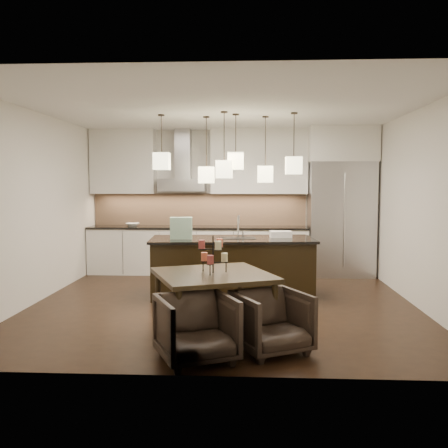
# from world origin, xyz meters

# --- Properties ---
(floor) EXTENTS (5.50, 5.50, 0.02)m
(floor) POSITION_xyz_m (0.00, 0.00, -0.01)
(floor) COLOR black
(floor) RESTS_ON ground
(ceiling) EXTENTS (5.50, 5.50, 0.02)m
(ceiling) POSITION_xyz_m (0.00, 0.00, 2.81)
(ceiling) COLOR white
(ceiling) RESTS_ON wall_back
(wall_back) EXTENTS (5.50, 0.02, 2.80)m
(wall_back) POSITION_xyz_m (0.00, 2.76, 1.40)
(wall_back) COLOR silver
(wall_back) RESTS_ON ground
(wall_front) EXTENTS (5.50, 0.02, 2.80)m
(wall_front) POSITION_xyz_m (0.00, -2.76, 1.40)
(wall_front) COLOR silver
(wall_front) RESTS_ON ground
(wall_left) EXTENTS (0.02, 5.50, 2.80)m
(wall_left) POSITION_xyz_m (-2.76, 0.00, 1.40)
(wall_left) COLOR silver
(wall_left) RESTS_ON ground
(wall_right) EXTENTS (0.02, 5.50, 2.80)m
(wall_right) POSITION_xyz_m (2.76, 0.00, 1.40)
(wall_right) COLOR silver
(wall_right) RESTS_ON ground
(refrigerator) EXTENTS (1.20, 0.72, 2.15)m
(refrigerator) POSITION_xyz_m (2.10, 2.38, 1.07)
(refrigerator) COLOR #B7B7BA
(refrigerator) RESTS_ON floor
(fridge_panel) EXTENTS (1.26, 0.72, 0.65)m
(fridge_panel) POSITION_xyz_m (2.10, 2.38, 2.47)
(fridge_panel) COLOR silver
(fridge_panel) RESTS_ON refrigerator
(lower_cabinets) EXTENTS (4.21, 0.62, 0.88)m
(lower_cabinets) POSITION_xyz_m (-0.62, 2.43, 0.44)
(lower_cabinets) COLOR silver
(lower_cabinets) RESTS_ON floor
(countertop) EXTENTS (4.21, 0.66, 0.04)m
(countertop) POSITION_xyz_m (-0.62, 2.43, 0.90)
(countertop) COLOR black
(countertop) RESTS_ON lower_cabinets
(backsplash) EXTENTS (4.21, 0.02, 0.63)m
(backsplash) POSITION_xyz_m (-0.62, 2.73, 1.24)
(backsplash) COLOR tan
(backsplash) RESTS_ON countertop
(upper_cab_left) EXTENTS (1.25, 0.35, 1.25)m
(upper_cab_left) POSITION_xyz_m (-2.10, 2.57, 2.17)
(upper_cab_left) COLOR silver
(upper_cab_left) RESTS_ON wall_back
(upper_cab_right) EXTENTS (1.85, 0.35, 1.25)m
(upper_cab_right) POSITION_xyz_m (0.55, 2.57, 2.17)
(upper_cab_right) COLOR silver
(upper_cab_right) RESTS_ON wall_back
(hood_canopy) EXTENTS (0.90, 0.52, 0.24)m
(hood_canopy) POSITION_xyz_m (-0.93, 2.48, 1.72)
(hood_canopy) COLOR #B7B7BA
(hood_canopy) RESTS_ON wall_back
(hood_chimney) EXTENTS (0.30, 0.28, 0.96)m
(hood_chimney) POSITION_xyz_m (-0.93, 2.59, 2.32)
(hood_chimney) COLOR #B7B7BA
(hood_chimney) RESTS_ON hood_canopy
(fruit_bowl) EXTENTS (0.26, 0.26, 0.06)m
(fruit_bowl) POSITION_xyz_m (-1.89, 2.38, 0.95)
(fruit_bowl) COLOR silver
(fruit_bowl) RESTS_ON countertop
(island_body) EXTENTS (2.52, 1.17, 0.86)m
(island_body) POSITION_xyz_m (0.11, 0.57, 0.43)
(island_body) COLOR black
(island_body) RESTS_ON floor
(island_top) EXTENTS (2.60, 1.26, 0.04)m
(island_top) POSITION_xyz_m (0.11, 0.57, 0.88)
(island_top) COLOR black
(island_top) RESTS_ON island_body
(faucet) EXTENTS (0.12, 0.24, 0.37)m
(faucet) POSITION_xyz_m (0.20, 0.68, 1.09)
(faucet) COLOR silver
(faucet) RESTS_ON island_top
(tote_bag) EXTENTS (0.35, 0.20, 0.33)m
(tote_bag) POSITION_xyz_m (-0.67, 0.43, 1.07)
(tote_bag) COLOR #1C5E3C
(tote_bag) RESTS_ON island_top
(food_container) EXTENTS (0.35, 0.26, 0.10)m
(food_container) POSITION_xyz_m (0.87, 0.73, 0.95)
(food_container) COLOR silver
(food_container) RESTS_ON island_top
(dining_table) EXTENTS (1.59, 1.59, 0.73)m
(dining_table) POSITION_xyz_m (-0.03, -1.55, 0.37)
(dining_table) COLOR black
(dining_table) RESTS_ON floor
(candelabra) EXTENTS (0.46, 0.46, 0.43)m
(candelabra) POSITION_xyz_m (-0.03, -1.55, 0.95)
(candelabra) COLOR black
(candelabra) RESTS_ON dining_table
(candle_a) EXTENTS (0.10, 0.10, 0.10)m
(candle_a) POSITION_xyz_m (0.09, -1.50, 0.91)
(candle_a) COLOR beige
(candle_a) RESTS_ON candelabra
(candle_b) EXTENTS (0.10, 0.10, 0.10)m
(candle_b) POSITION_xyz_m (-0.14, -1.46, 0.91)
(candle_b) COLOR #E36543
(candle_b) RESTS_ON candelabra
(candle_c) EXTENTS (0.10, 0.10, 0.10)m
(candle_c) POSITION_xyz_m (-0.05, -1.68, 0.91)
(candle_c) COLOR #953835
(candle_c) RESTS_ON candelabra
(candle_d) EXTENTS (0.10, 0.10, 0.10)m
(candle_d) POSITION_xyz_m (0.03, -1.43, 1.06)
(candle_d) COLOR #E36543
(candle_d) RESTS_ON candelabra
(candle_e) EXTENTS (0.10, 0.10, 0.10)m
(candle_e) POSITION_xyz_m (-0.16, -1.58, 1.06)
(candle_e) COLOR #953835
(candle_e) RESTS_ON candelabra
(candle_f) EXTENTS (0.10, 0.10, 0.10)m
(candle_f) POSITION_xyz_m (0.03, -1.66, 1.06)
(candle_f) COLOR beige
(candle_f) RESTS_ON candelabra
(armchair_left) EXTENTS (0.94, 0.95, 0.66)m
(armchair_left) POSITION_xyz_m (-0.13, -2.38, 0.33)
(armchair_left) COLOR black
(armchair_left) RESTS_ON floor
(armchair_right) EXTENTS (0.94, 0.94, 0.64)m
(armchair_right) POSITION_xyz_m (0.61, -2.08, 0.32)
(armchair_right) COLOR black
(armchair_right) RESTS_ON floor
(pendant_a) EXTENTS (0.24, 0.24, 0.26)m
(pendant_a) POSITION_xyz_m (-0.98, 0.52, 2.09)
(pendant_a) COLOR #F6EEB5
(pendant_a) RESTS_ON ceiling
(pendant_b) EXTENTS (0.24, 0.24, 0.26)m
(pendant_b) POSITION_xyz_m (-0.31, 0.78, 1.88)
(pendant_b) COLOR #F6EEB5
(pendant_b) RESTS_ON ceiling
(pendant_c) EXTENTS (0.24, 0.24, 0.26)m
(pendant_c) POSITION_xyz_m (0.16, 0.51, 2.09)
(pendant_c) COLOR #F6EEB5
(pendant_c) RESTS_ON ceiling
(pendant_d) EXTENTS (0.24, 0.24, 0.26)m
(pendant_d) POSITION_xyz_m (0.62, 0.80, 1.89)
(pendant_d) COLOR #F6EEB5
(pendant_d) RESTS_ON ceiling
(pendant_e) EXTENTS (0.24, 0.24, 0.26)m
(pendant_e) POSITION_xyz_m (1.04, 0.42, 2.02)
(pendant_e) COLOR #F6EEB5
(pendant_e) RESTS_ON ceiling
(pendant_f) EXTENTS (0.24, 0.24, 0.26)m
(pendant_f) POSITION_xyz_m (-0.00, 0.25, 1.96)
(pendant_f) COLOR #F6EEB5
(pendant_f) RESTS_ON ceiling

